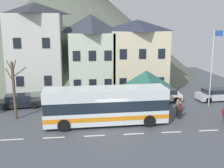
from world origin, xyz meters
The scene contains 16 objects.
ground_plane centered at (0.00, 0.00, -0.03)m, with size 40.00×60.00×0.07m.
townhouse_00 centered at (-7.44, 12.31, 5.33)m, with size 5.88×6.69×10.65m.
townhouse_01 centered at (-1.12, 11.91, 4.69)m, with size 5.11×5.88×9.38m.
townhouse_02 centered at (4.44, 11.98, 4.38)m, with size 6.50×6.03×8.77m.
hilltop_castle centered at (-3.93, 28.72, 9.14)m, with size 42.66×42.66×23.68m.
transit_bus centered at (-0.41, 1.08, 1.55)m, with size 10.23×2.86×3.07m.
bus_shelter centered at (3.79, 4.43, 3.14)m, with size 3.60×3.60×3.91m.
parked_car_00 centered at (6.43, 7.32, 0.67)m, with size 3.95×1.99×1.36m.
parked_car_02 centered at (-8.59, 6.76, 0.64)m, with size 4.17×2.20×1.32m.
parked_car_03 centered at (12.38, 6.88, 0.65)m, with size 4.56×2.11×1.32m.
pedestrian_00 centered at (6.21, 1.59, 0.87)m, with size 0.35×0.31×1.58m.
pedestrian_01 centered at (6.89, 3.46, 0.84)m, with size 0.36×0.33×1.54m.
pedestrian_02 centered at (6.30, 2.44, 0.84)m, with size 0.32×0.35×1.52m.
public_bench centered at (2.35, 6.23, 0.47)m, with size 1.57×0.48×0.87m.
flagpole centered at (10.73, 5.15, 4.42)m, with size 0.95×0.10×7.69m.
bare_tree_00 centered at (-8.19, 3.24, 2.76)m, with size 1.79×1.51×5.36m.
Camera 1 is at (-2.40, -20.41, 8.17)m, focal length 43.51 mm.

